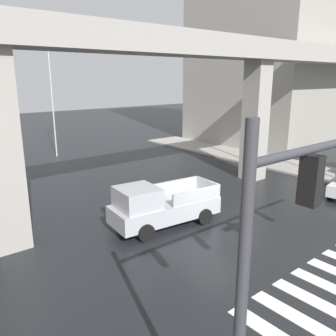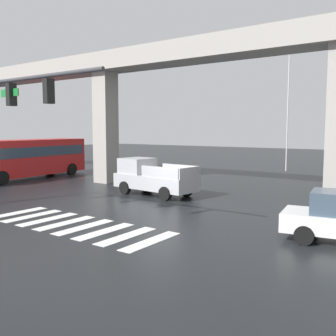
{
  "view_description": "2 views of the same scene",
  "coord_description": "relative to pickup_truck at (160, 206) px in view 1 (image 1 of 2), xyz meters",
  "views": [
    {
      "loc": [
        -11.01,
        -9.93,
        6.68
      ],
      "look_at": [
        -1.0,
        2.34,
        2.53
      ],
      "focal_mm": 36.97,
      "sensor_mm": 36.0,
      "label": 1
    },
    {
      "loc": [
        11.73,
        -15.69,
        3.79
      ],
      "look_at": [
        -1.66,
        3.04,
        1.47
      ],
      "focal_mm": 41.19,
      "sensor_mm": 36.0,
      "label": 2
    }
  ],
  "objects": [
    {
      "name": "elevated_overpass",
      "position": [
        1.93,
        2.28,
        6.67
      ],
      "size": [
        53.16,
        2.23,
        8.96
      ],
      "color": "#9E9991",
      "rests_on": "ground"
    },
    {
      "name": "pickup_truck",
      "position": [
        0.0,
        0.0,
        0.0
      ],
      "size": [
        5.27,
        2.47,
        2.08
      ],
      "color": "#A8AAAF",
      "rests_on": "ground"
    },
    {
      "name": "office_building",
      "position": [
        22.63,
        10.48,
        13.15
      ],
      "size": [
        12.27,
        13.17,
        28.27
      ],
      "primitive_type": "cube",
      "color": "gray",
      "rests_on": "ground"
    },
    {
      "name": "sidewalk_east",
      "position": [
        14.5,
        0.22,
        -0.91
      ],
      "size": [
        4.0,
        36.0,
        0.15
      ],
      "primitive_type": "cube",
      "color": "#9E9991",
      "rests_on": "ground"
    },
    {
      "name": "ground_plane",
      "position": [
        1.93,
        -1.78,
        -0.99
      ],
      "size": [
        120.0,
        120.0,
        0.0
      ],
      "primitive_type": "plane",
      "color": "black"
    },
    {
      "name": "street_lamp_mid_block",
      "position": [
        13.3,
        5.61,
        3.57
      ],
      "size": [
        0.44,
        0.7,
        7.24
      ],
      "color": "#38383D",
      "rests_on": "ground"
    },
    {
      "name": "flagpole",
      "position": [
        2.16,
        17.36,
        5.53
      ],
      "size": [
        1.16,
        0.12,
        11.39
      ],
      "color": "silver",
      "rests_on": "ground"
    }
  ]
}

